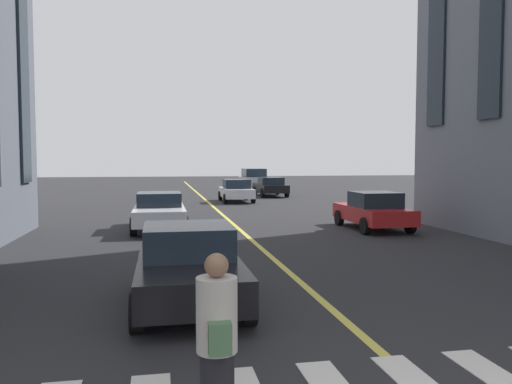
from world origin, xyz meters
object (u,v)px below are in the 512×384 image
(car_red_mid, at_px, (373,211))
(car_silver_far, at_px, (254,179))
(pedestrian_near, at_px, (217,346))
(car_black_oncoming, at_px, (270,186))
(car_white_near, at_px, (159,211))
(car_white_parked_a, at_px, (236,191))
(car_black_parked_b, at_px, (189,265))

(car_red_mid, height_order, car_silver_far, car_silver_far)
(car_red_mid, xyz_separation_m, pedestrian_near, (-12.97, 7.27, 0.16))
(car_black_oncoming, distance_m, pedestrian_near, 31.64)
(car_white_near, height_order, car_white_parked_a, car_white_parked_a)
(car_silver_far, xyz_separation_m, car_white_parked_a, (-11.05, 3.16, -0.27))
(car_black_parked_b, xyz_separation_m, car_black_oncoming, (26.43, -7.29, 0.00))
(car_black_parked_b, height_order, pedestrian_near, pedestrian_near)
(car_black_parked_b, distance_m, car_silver_far, 33.77)
(pedestrian_near, bearing_deg, car_white_parked_a, -8.89)
(car_black_parked_b, height_order, car_silver_far, car_silver_far)
(car_red_mid, distance_m, car_black_oncoming, 17.82)
(pedestrian_near, bearing_deg, car_red_mid, -29.27)
(car_black_parked_b, bearing_deg, car_white_parked_a, -10.67)
(car_red_mid, relative_size, car_black_parked_b, 1.00)
(car_white_near, xyz_separation_m, pedestrian_near, (-14.40, -0.55, 0.16))
(car_red_mid, height_order, car_black_oncoming, car_red_mid)
(car_silver_far, height_order, car_white_parked_a, car_silver_far)
(car_silver_far, relative_size, pedestrian_near, 2.74)
(car_black_parked_b, bearing_deg, car_white_near, 3.01)
(car_white_parked_a, height_order, pedestrian_near, pedestrian_near)
(car_red_mid, xyz_separation_m, car_black_oncoming, (17.82, 0.00, 0.00))
(car_silver_far, relative_size, car_white_parked_a, 1.21)
(car_black_oncoming, relative_size, car_silver_far, 0.94)
(car_white_near, bearing_deg, pedestrian_near, -177.83)
(car_silver_far, bearing_deg, car_black_oncoming, -180.00)
(car_black_oncoming, height_order, car_white_parked_a, car_white_parked_a)
(car_red_mid, bearing_deg, car_black_oncoming, 0.00)
(car_red_mid, bearing_deg, car_black_parked_b, 139.73)
(car_black_oncoming, xyz_separation_m, pedestrian_near, (-30.80, 7.27, 0.16))
(car_black_parked_b, bearing_deg, pedestrian_near, -179.75)
(car_black_parked_b, relative_size, car_white_parked_a, 1.00)
(car_black_oncoming, height_order, car_silver_far, car_silver_far)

